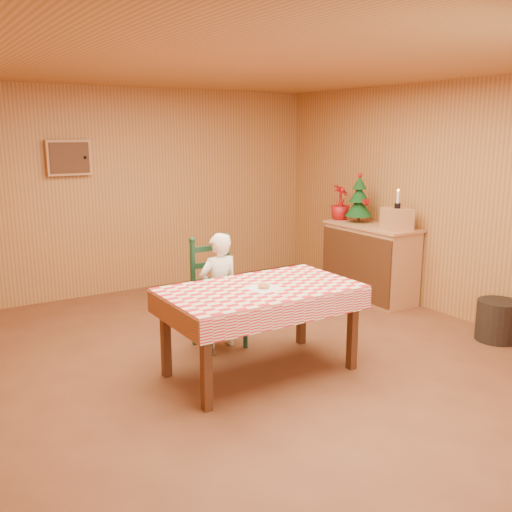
{
  "coord_description": "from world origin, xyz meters",
  "views": [
    {
      "loc": [
        -2.72,
        -4.06,
        2.06
      ],
      "look_at": [
        0.0,
        0.2,
        0.95
      ],
      "focal_mm": 40.0,
      "sensor_mm": 36.0,
      "label": 1
    }
  ],
  "objects_px": {
    "dining_table": "(261,296)",
    "storage_bin": "(497,321)",
    "seated_child": "(219,291)",
    "shelf_unit": "(370,262)",
    "crate": "(397,219)",
    "ladder_chair": "(216,295)",
    "christmas_tree": "(359,200)"
  },
  "relations": [
    {
      "from": "seated_child",
      "to": "shelf_unit",
      "type": "bearing_deg",
      "value": -169.5
    },
    {
      "from": "dining_table",
      "to": "storage_bin",
      "type": "distance_m",
      "value": 2.55
    },
    {
      "from": "dining_table",
      "to": "seated_child",
      "type": "height_order",
      "value": "seated_child"
    },
    {
      "from": "seated_child",
      "to": "christmas_tree",
      "type": "distance_m",
      "value": 2.58
    },
    {
      "from": "shelf_unit",
      "to": "crate",
      "type": "height_order",
      "value": "crate"
    },
    {
      "from": "ladder_chair",
      "to": "dining_table",
      "type": "bearing_deg",
      "value": -90.0
    },
    {
      "from": "shelf_unit",
      "to": "christmas_tree",
      "type": "relative_size",
      "value": 2.0
    },
    {
      "from": "storage_bin",
      "to": "ladder_chair",
      "type": "bearing_deg",
      "value": 149.82
    },
    {
      "from": "ladder_chair",
      "to": "christmas_tree",
      "type": "bearing_deg",
      "value": 14.84
    },
    {
      "from": "dining_table",
      "to": "crate",
      "type": "xyz_separation_m",
      "value": [
        2.4,
        0.77,
        0.37
      ]
    },
    {
      "from": "crate",
      "to": "storage_bin",
      "type": "relative_size",
      "value": 0.73
    },
    {
      "from": "ladder_chair",
      "to": "shelf_unit",
      "type": "xyz_separation_m",
      "value": [
        2.39,
        0.39,
        -0.04
      ]
    },
    {
      "from": "ladder_chair",
      "to": "storage_bin",
      "type": "xyz_separation_m",
      "value": [
        2.43,
        -1.41,
        -0.3
      ]
    },
    {
      "from": "seated_child",
      "to": "storage_bin",
      "type": "relative_size",
      "value": 2.75
    },
    {
      "from": "crate",
      "to": "storage_bin",
      "type": "xyz_separation_m",
      "value": [
        0.02,
        -1.4,
        -0.85
      ]
    },
    {
      "from": "ladder_chair",
      "to": "crate",
      "type": "distance_m",
      "value": 2.46
    },
    {
      "from": "shelf_unit",
      "to": "crate",
      "type": "relative_size",
      "value": 4.13
    },
    {
      "from": "christmas_tree",
      "to": "crate",
      "type": "bearing_deg",
      "value": -90.0
    },
    {
      "from": "dining_table",
      "to": "seated_child",
      "type": "relative_size",
      "value": 1.47
    },
    {
      "from": "seated_child",
      "to": "storage_bin",
      "type": "bearing_deg",
      "value": 150.83
    },
    {
      "from": "seated_child",
      "to": "christmas_tree",
      "type": "bearing_deg",
      "value": -163.9
    },
    {
      "from": "shelf_unit",
      "to": "crate",
      "type": "distance_m",
      "value": 0.71
    },
    {
      "from": "ladder_chair",
      "to": "shelf_unit",
      "type": "relative_size",
      "value": 0.87
    },
    {
      "from": "shelf_unit",
      "to": "christmas_tree",
      "type": "xyz_separation_m",
      "value": [
        0.01,
        0.25,
        0.74
      ]
    },
    {
      "from": "shelf_unit",
      "to": "christmas_tree",
      "type": "bearing_deg",
      "value": 88.02
    },
    {
      "from": "dining_table",
      "to": "storage_bin",
      "type": "xyz_separation_m",
      "value": [
        2.43,
        -0.62,
        -0.48
      ]
    },
    {
      "from": "ladder_chair",
      "to": "shelf_unit",
      "type": "distance_m",
      "value": 2.43
    },
    {
      "from": "dining_table",
      "to": "ladder_chair",
      "type": "bearing_deg",
      "value": 90.0
    },
    {
      "from": "christmas_tree",
      "to": "storage_bin",
      "type": "relative_size",
      "value": 1.51
    },
    {
      "from": "christmas_tree",
      "to": "seated_child",
      "type": "bearing_deg",
      "value": -163.9
    },
    {
      "from": "ladder_chair",
      "to": "christmas_tree",
      "type": "distance_m",
      "value": 2.58
    },
    {
      "from": "christmas_tree",
      "to": "shelf_unit",
      "type": "bearing_deg",
      "value": -91.98
    }
  ]
}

